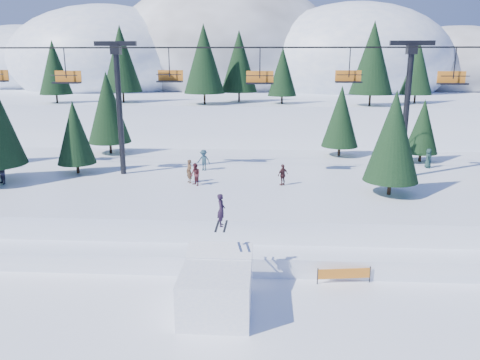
# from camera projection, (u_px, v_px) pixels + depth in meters

# --- Properties ---
(ground) EXTENTS (160.00, 160.00, 0.00)m
(ground) POSITION_uv_depth(u_px,v_px,m) (207.00, 328.00, 20.47)
(ground) COLOR white
(ground) RESTS_ON ground
(mid_shelf) EXTENTS (70.00, 22.00, 2.50)m
(mid_shelf) POSITION_uv_depth(u_px,v_px,m) (235.00, 190.00, 37.56)
(mid_shelf) COLOR white
(mid_shelf) RESTS_ON ground
(berm) EXTENTS (70.00, 6.00, 1.10)m
(berm) POSITION_uv_depth(u_px,v_px,m) (223.00, 246.00, 28.07)
(berm) COLOR white
(berm) RESTS_ON ground
(mountain_ridge) EXTENTS (119.00, 60.55, 26.46)m
(mountain_ridge) POSITION_uv_depth(u_px,v_px,m) (228.00, 69.00, 89.24)
(mountain_ridge) COLOR white
(mountain_ridge) RESTS_ON ground
(jump_kicker) EXTENTS (3.19, 4.39, 5.27)m
(jump_kicker) POSITION_uv_depth(u_px,v_px,m) (217.00, 287.00, 21.70)
(jump_kicker) COLOR white
(jump_kicker) RESTS_ON ground
(chairlift) EXTENTS (46.00, 3.21, 10.28)m
(chairlift) POSITION_uv_depth(u_px,v_px,m) (247.00, 88.00, 35.54)
(chairlift) COLOR black
(chairlift) RESTS_ON mid_shelf
(conifer_stand) EXTENTS (64.70, 17.08, 9.94)m
(conifer_stand) POSITION_uv_depth(u_px,v_px,m) (228.00, 118.00, 36.72)
(conifer_stand) COLOR black
(conifer_stand) RESTS_ON mid_shelf
(distant_skiers) EXTENTS (34.16, 8.35, 1.76)m
(distant_skiers) POSITION_uv_depth(u_px,v_px,m) (207.00, 167.00, 36.40)
(distant_skiers) COLOR brown
(distant_skiers) RESTS_ON mid_shelf
(banner_near) EXTENTS (2.84, 0.43, 0.90)m
(banner_near) POSITION_uv_depth(u_px,v_px,m) (344.00, 274.00, 24.49)
(banner_near) COLOR black
(banner_near) RESTS_ON ground
(banner_far) EXTENTS (2.86, 0.07, 0.90)m
(banner_far) POSITION_uv_depth(u_px,v_px,m) (391.00, 263.00, 25.77)
(banner_far) COLOR black
(banner_far) RESTS_ON ground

